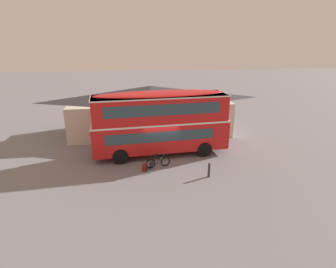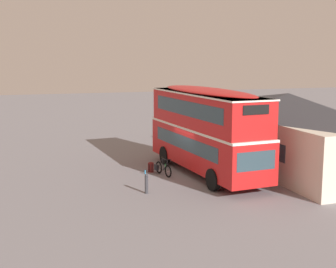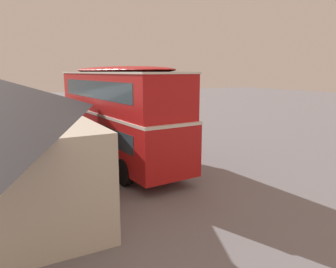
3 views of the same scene
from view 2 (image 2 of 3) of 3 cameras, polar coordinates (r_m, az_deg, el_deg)
The scene contains 7 objects.
ground_plane at distance 26.36m, azimuth 3.38°, elevation -4.88°, with size 120.00×120.00×0.00m, color slate.
double_decker_bus at distance 25.96m, azimuth 4.64°, elevation 0.84°, with size 10.16×3.41×4.79m.
touring_bicycle at distance 26.06m, azimuth -0.67°, elevation -4.19°, with size 1.70×0.69×1.01m.
backpack_on_ground at distance 26.77m, azimuth -2.09°, elevation -3.99°, with size 0.37×0.37×0.58m.
water_bottle_blue_sports at distance 26.40m, azimuth -2.78°, elevation -4.59°, with size 0.07×0.07×0.25m.
pub_building at distance 28.81m, azimuth 14.19°, elevation 0.58°, with size 14.66×5.93×4.35m.
kerb_bollard at distance 22.63m, azimuth -2.62°, elevation -5.97°, with size 0.16×0.16×0.97m.
Camera 2 is at (23.84, -9.18, 6.50)m, focal length 50.48 mm.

